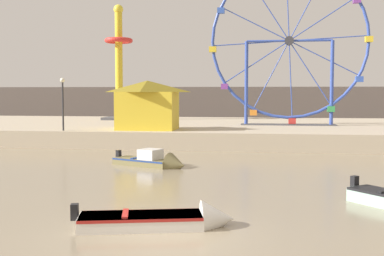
{
  "coord_description": "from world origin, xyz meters",
  "views": [
    {
      "loc": [
        2.59,
        -12.62,
        3.75
      ],
      "look_at": [
        -0.87,
        11.21,
        2.03
      ],
      "focal_mm": 47.2,
      "sensor_mm": 36.0,
      "label": 1
    }
  ],
  "objects_px": {
    "carnival_booth_yellow_awning": "(147,104)",
    "promenade_lamp_near": "(63,96)",
    "motorboat_olive_wood": "(156,162)",
    "drop_tower_yellow_tower": "(119,64)",
    "motorboat_white_red_stripe": "(170,220)",
    "ferris_wheel_blue_frame": "(289,44)"
  },
  "relations": [
    {
      "from": "carnival_booth_yellow_awning",
      "to": "promenade_lamp_near",
      "type": "distance_m",
      "value": 5.76
    },
    {
      "from": "motorboat_olive_wood",
      "to": "drop_tower_yellow_tower",
      "type": "bearing_deg",
      "value": 135.01
    },
    {
      "from": "carnival_booth_yellow_awning",
      "to": "motorboat_white_red_stripe",
      "type": "bearing_deg",
      "value": -75.24
    },
    {
      "from": "motorboat_white_red_stripe",
      "to": "promenade_lamp_near",
      "type": "relative_size",
      "value": 1.27
    },
    {
      "from": "motorboat_olive_wood",
      "to": "ferris_wheel_blue_frame",
      "type": "relative_size",
      "value": 0.33
    },
    {
      "from": "ferris_wheel_blue_frame",
      "to": "promenade_lamp_near",
      "type": "relative_size",
      "value": 3.57
    },
    {
      "from": "motorboat_white_red_stripe",
      "to": "carnival_booth_yellow_awning",
      "type": "bearing_deg",
      "value": 91.28
    },
    {
      "from": "motorboat_olive_wood",
      "to": "motorboat_white_red_stripe",
      "type": "relative_size",
      "value": 0.93
    },
    {
      "from": "motorboat_olive_wood",
      "to": "motorboat_white_red_stripe",
      "type": "distance_m",
      "value": 11.46
    },
    {
      "from": "motorboat_olive_wood",
      "to": "ferris_wheel_blue_frame",
      "type": "xyz_separation_m",
      "value": [
        7.21,
        15.88,
        7.29
      ]
    },
    {
      "from": "carnival_booth_yellow_awning",
      "to": "ferris_wheel_blue_frame",
      "type": "bearing_deg",
      "value": 31.89
    },
    {
      "from": "drop_tower_yellow_tower",
      "to": "carnival_booth_yellow_awning",
      "type": "height_order",
      "value": "drop_tower_yellow_tower"
    },
    {
      "from": "motorboat_olive_wood",
      "to": "drop_tower_yellow_tower",
      "type": "distance_m",
      "value": 24.13
    },
    {
      "from": "drop_tower_yellow_tower",
      "to": "carnival_booth_yellow_awning",
      "type": "xyz_separation_m",
      "value": [
        5.61,
        -12.14,
        -3.46
      ]
    },
    {
      "from": "ferris_wheel_blue_frame",
      "to": "promenade_lamp_near",
      "type": "distance_m",
      "value": 17.79
    },
    {
      "from": "carnival_booth_yellow_awning",
      "to": "promenade_lamp_near",
      "type": "xyz_separation_m",
      "value": [
        -5.44,
        -1.8,
        0.59
      ]
    },
    {
      "from": "carnival_booth_yellow_awning",
      "to": "motorboat_olive_wood",
      "type": "bearing_deg",
      "value": -74.46
    },
    {
      "from": "ferris_wheel_blue_frame",
      "to": "motorboat_olive_wood",
      "type": "bearing_deg",
      "value": -114.42
    },
    {
      "from": "drop_tower_yellow_tower",
      "to": "motorboat_white_red_stripe",
      "type": "bearing_deg",
      "value": -71.31
    },
    {
      "from": "promenade_lamp_near",
      "to": "carnival_booth_yellow_awning",
      "type": "bearing_deg",
      "value": 18.33
    },
    {
      "from": "ferris_wheel_blue_frame",
      "to": "promenade_lamp_near",
      "type": "height_order",
      "value": "ferris_wheel_blue_frame"
    },
    {
      "from": "ferris_wheel_blue_frame",
      "to": "motorboat_white_red_stripe",
      "type": "bearing_deg",
      "value": -99.26
    }
  ]
}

